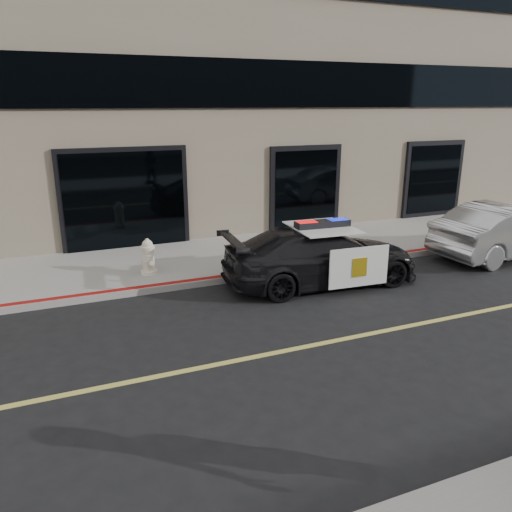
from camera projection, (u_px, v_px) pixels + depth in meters
name	position (u px, v px, depth m)	size (l,w,h in m)	color
ground	(257.00, 357.00, 8.18)	(120.00, 120.00, 0.00)	black
sidewalk_n	(179.00, 262.00, 12.80)	(60.00, 3.50, 0.15)	gray
building_n	(130.00, 36.00, 15.69)	(60.00, 7.00, 12.00)	#756856
police_car	(321.00, 255.00, 11.34)	(2.41, 4.75, 1.48)	black
silver_sedan	(508.00, 231.00, 13.30)	(4.49, 1.84, 1.45)	#AFAFAF
fire_hydrant	(148.00, 258.00, 11.58)	(0.38, 0.53, 0.85)	#F4E8CC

